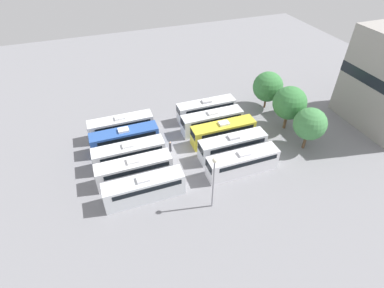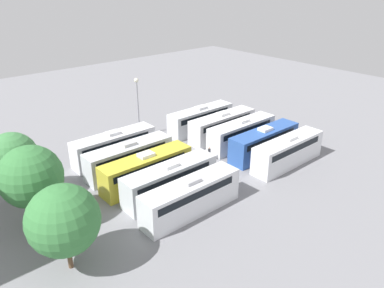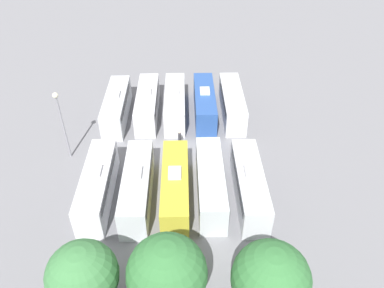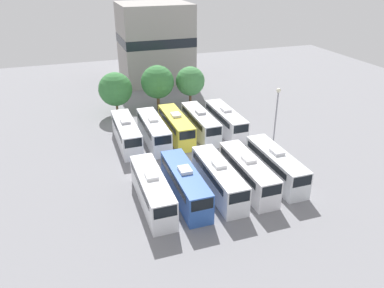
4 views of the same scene
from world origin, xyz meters
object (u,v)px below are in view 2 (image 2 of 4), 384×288
object	(u,v)px
bus_1	(264,141)
bus_8	(129,157)
bus_4	(201,119)
tree_1	(31,177)
bus_0	(288,151)
bus_5	(191,196)
tree_0	(63,220)
bus_2	(241,133)
light_pole	(137,97)
bus_3	(222,125)
bus_7	(147,169)
tree_2	(12,157)
bus_6	(170,180)
worker_person	(209,154)
bus_9	(114,146)

from	to	relation	value
bus_1	bus_8	xyz separation A→B (m)	(7.20, 14.95, 0.00)
bus_4	tree_1	size ratio (longest dim) A/B	1.36
bus_0	bus_5	size ratio (longest dim) A/B	1.00
bus_8	bus_5	bearing A→B (deg)	179.60
tree_0	tree_1	world-z (taller)	tree_1
tree_1	bus_2	bearing A→B (deg)	-90.22
bus_1	tree_0	size ratio (longest dim) A/B	1.47
bus_0	light_pole	xyz separation A→B (m)	(18.93, 8.16, 3.70)
bus_3	bus_7	world-z (taller)	same
tree_2	bus_6	bearing A→B (deg)	-128.62
bus_0	bus_8	world-z (taller)	same
bus_3	tree_1	size ratio (longest dim) A/B	1.36
bus_6	bus_7	distance (m)	3.45
worker_person	light_pole	xyz separation A→B (m)	(12.21, 1.88, 4.65)
bus_2	light_pole	distance (m)	14.71
worker_person	tree_1	bearing A→B (deg)	88.02
bus_6	worker_person	world-z (taller)	bus_6
bus_6	worker_person	bearing A→B (deg)	-69.85
bus_1	tree_2	distance (m)	28.14
bus_5	tree_2	size ratio (longest dim) A/B	1.47
light_pole	tree_1	world-z (taller)	light_pole
bus_7	bus_8	xyz separation A→B (m)	(3.64, -0.12, 0.00)
bus_0	bus_2	xyz separation A→B (m)	(7.31, -0.06, 0.00)
bus_0	tree_0	distance (m)	26.84
tree_0	bus_4	bearing A→B (deg)	-61.62
bus_2	tree_1	distance (m)	26.74
bus_0	tree_1	size ratio (longest dim) A/B	1.36
bus_2	worker_person	xyz separation A→B (m)	(-0.60, 6.34, -0.95)
bus_4	bus_7	distance (m)	16.42
bus_0	tree_0	world-z (taller)	tree_0
bus_7	bus_4	bearing A→B (deg)	-62.54
worker_person	tree_1	size ratio (longest dim) A/B	0.24
bus_3	tree_2	bearing A→B (deg)	85.14
bus_2	bus_8	xyz separation A→B (m)	(3.42, 14.99, 0.00)
bus_2	light_pole	world-z (taller)	light_pole
bus_7	bus_1	bearing A→B (deg)	-103.28
tree_1	bus_8	bearing A→B (deg)	-73.98
bus_9	bus_8	bearing A→B (deg)	175.55
bus_7	bus_9	bearing A→B (deg)	-3.23
tree_2	bus_5	bearing A→B (deg)	-139.17
tree_2	bus_9	bearing A→B (deg)	-82.70
bus_7	light_pole	world-z (taller)	light_pole
bus_4	tree_1	xyz separation A→B (m)	(-7.25, 26.01, 3.11)
bus_8	bus_9	xyz separation A→B (m)	(3.83, -0.30, 0.00)
tree_0	bus_1	bearing A→B (deg)	-83.51
bus_2	bus_7	bearing A→B (deg)	90.85
bus_0	bus_5	xyz separation A→B (m)	(-0.02, 15.00, 0.00)
bus_3	light_pole	distance (m)	12.10
bus_3	bus_5	distance (m)	18.53
bus_3	tree_1	xyz separation A→B (m)	(-3.41, 26.51, 3.11)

